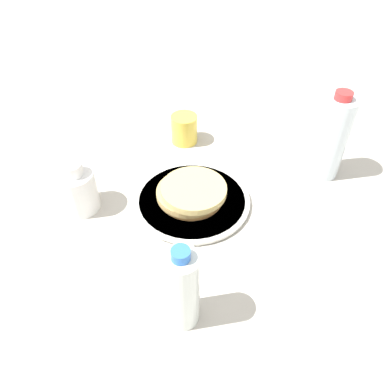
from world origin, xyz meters
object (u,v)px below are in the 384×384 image
object	(u,v)px
water_bottle_near	(331,138)
juice_glass	(184,129)
cream_jug	(77,189)
water_bottle_mid	(182,289)
plate	(192,200)
pancake_stack	(191,192)

from	to	relation	value
water_bottle_near	juice_glass	bearing A→B (deg)	-38.85
cream_jug	water_bottle_mid	xyz separation A→B (m)	(-0.15, 0.34, 0.03)
plate	cream_jug	distance (m)	0.26
juice_glass	plate	bearing A→B (deg)	77.55
pancake_stack	water_bottle_mid	bearing A→B (deg)	69.70
plate	water_bottle_mid	distance (m)	0.30
plate	water_bottle_mid	bearing A→B (deg)	69.35
pancake_stack	cream_jug	distance (m)	0.26
plate	juice_glass	bearing A→B (deg)	-102.45
pancake_stack	juice_glass	xyz separation A→B (m)	(-0.06, -0.25, 0.01)
plate	water_bottle_mid	world-z (taller)	water_bottle_mid
water_bottle_near	water_bottle_mid	xyz separation A→B (m)	(0.46, 0.28, -0.02)
plate	pancake_stack	distance (m)	0.03
pancake_stack	water_bottle_mid	distance (m)	0.30
pancake_stack	water_bottle_mid	xyz separation A→B (m)	(0.10, 0.27, 0.05)
plate	cream_jug	size ratio (longest dim) A/B	2.13
water_bottle_near	plate	bearing A→B (deg)	1.17
juice_glass	pancake_stack	bearing A→B (deg)	77.09
water_bottle_near	water_bottle_mid	world-z (taller)	water_bottle_near
plate	juice_glass	size ratio (longest dim) A/B	3.37
pancake_stack	cream_jug	bearing A→B (deg)	-14.44
pancake_stack	water_bottle_mid	world-z (taller)	water_bottle_mid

